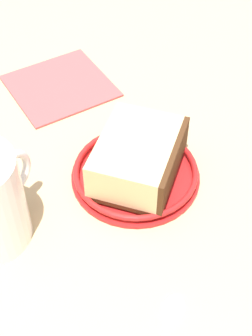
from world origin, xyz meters
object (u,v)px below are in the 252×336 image
(teaspoon, at_px, (168,325))
(folded_napkin, at_px, (60,85))
(small_plate, at_px, (136,173))
(cake_slice, at_px, (138,158))

(teaspoon, distance_m, folded_napkin, 0.36)
(small_plate, relative_size, folded_napkin, 1.14)
(teaspoon, bearing_deg, folded_napkin, -104.39)
(small_plate, xyz_separation_m, teaspoon, (0.08, 0.16, -0.00))
(small_plate, height_order, cake_slice, cake_slice)
(small_plate, distance_m, teaspoon, 0.18)
(teaspoon, xyz_separation_m, folded_napkin, (-0.09, -0.35, -0.00))
(cake_slice, xyz_separation_m, teaspoon, (0.08, 0.16, -0.03))
(small_plate, bearing_deg, folded_napkin, -93.29)
(cake_slice, height_order, folded_napkin, cake_slice)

